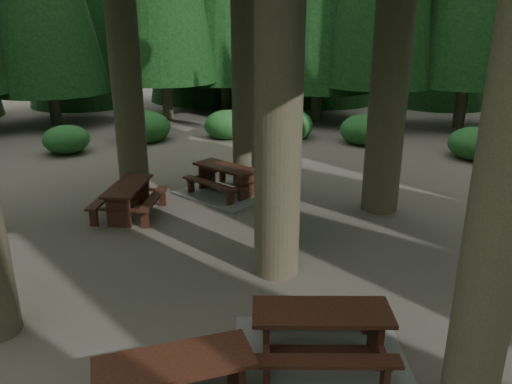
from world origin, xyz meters
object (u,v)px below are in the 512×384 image
(picnic_table_b, at_px, (129,195))
(picnic_table_e, at_px, (175,379))
(picnic_table_a, at_px, (320,343))
(picnic_table_c, at_px, (226,184))

(picnic_table_b, relative_size, picnic_table_e, 0.88)
(picnic_table_a, bearing_deg, picnic_table_b, 126.26)
(picnic_table_b, bearing_deg, picnic_table_c, -50.25)
(picnic_table_c, bearing_deg, picnic_table_b, -104.60)
(picnic_table_a, bearing_deg, picnic_table_c, 104.00)
(picnic_table_b, bearing_deg, picnic_table_e, -156.72)
(picnic_table_a, height_order, picnic_table_e, picnic_table_a)
(picnic_table_a, distance_m, picnic_table_e, 2.14)
(picnic_table_c, xyz_separation_m, picnic_table_e, (2.33, -7.75, 0.26))
(picnic_table_c, distance_m, picnic_table_e, 8.10)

